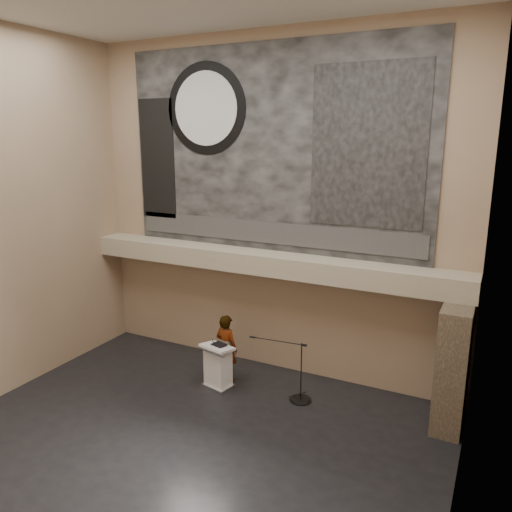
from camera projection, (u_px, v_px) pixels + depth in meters
The scene contains 18 objects.
floor at pixel (185, 443), 10.06m from camera, with size 10.00×10.00×0.00m, color black.
wall_back at pixel (270, 209), 12.52m from camera, with size 10.00×0.02×8.50m, color #8F755B.
wall_right at pixel (475, 270), 6.86m from camera, with size 0.02×8.00×8.50m, color #8F755B.
soffit at pixel (263, 262), 12.48m from camera, with size 10.00×0.80×0.50m, color gray.
sprinkler_left at pixel (208, 266), 13.21m from camera, with size 0.04×0.04×0.06m, color #B2893D.
sprinkler_right at pixel (335, 283), 11.67m from camera, with size 0.04×0.04×0.06m, color #B2893D.
banner at pixel (270, 150), 12.15m from camera, with size 8.00×0.05×5.00m, color black.
banner_text_strip at pixel (269, 233), 12.60m from camera, with size 7.76×0.02×0.55m, color #313131.
banner_clock_rim at pixel (206, 109), 12.66m from camera, with size 2.30×2.30×0.02m, color black.
banner_clock_face at pixel (205, 109), 12.65m from camera, with size 1.84×1.84×0.02m, color silver.
banner_building_print at pixel (367, 147), 11.04m from camera, with size 2.60×0.02×3.60m, color black.
banner_brick_print at pixel (157, 159), 13.67m from camera, with size 1.10×0.02×3.20m, color black.
stone_pier at pixel (453, 366), 10.44m from camera, with size 0.60×1.40×2.70m, color #3E3326.
lectern at pixel (218, 366), 12.18m from camera, with size 0.86×0.70×1.14m.
binder at pixel (219, 345), 12.06m from camera, with size 0.32×0.26×0.04m, color black.
papers at pixel (211, 344), 12.12m from camera, with size 0.19×0.27×0.01m, color silver.
speaker_person at pixel (226, 348), 12.44m from camera, with size 0.64×0.42×1.75m, color white.
mic_stand at pixel (299, 391), 11.66m from camera, with size 1.53×0.52×1.44m.
Camera 1 is at (5.28, -7.27, 6.07)m, focal length 35.00 mm.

